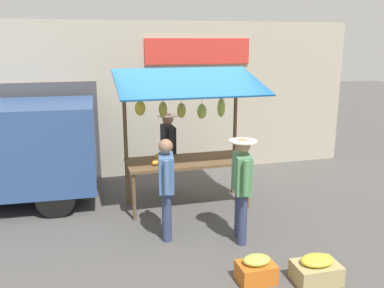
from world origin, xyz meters
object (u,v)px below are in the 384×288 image
at_px(vendor_with_sunhat, 168,147).
at_px(shopper_with_ponytail, 242,182).
at_px(market_stall, 186,123).
at_px(shopper_with_shopping_bag, 166,182).
at_px(produce_crate_side, 316,270).
at_px(produce_crate_near, 256,270).

relative_size(vendor_with_sunhat, shopper_with_ponytail, 1.01).
xyz_separation_m(market_stall, vendor_with_sunhat, (0.18, -0.72, -0.60)).
bearing_deg(shopper_with_shopping_bag, vendor_with_sunhat, -3.25).
bearing_deg(shopper_with_ponytail, produce_crate_side, -147.58).
relative_size(vendor_with_sunhat, produce_crate_near, 3.42).
bearing_deg(shopper_with_shopping_bag, produce_crate_side, -127.78).
height_order(shopper_with_shopping_bag, shopper_with_ponytail, shopper_with_ponytail).
xyz_separation_m(shopper_with_ponytail, produce_crate_side, (-0.50, 1.32, -0.79)).
height_order(shopper_with_shopping_bag, produce_crate_near, shopper_with_shopping_bag).
xyz_separation_m(shopper_with_shopping_bag, produce_crate_near, (-0.83, 1.51, -0.74)).
distance_m(vendor_with_sunhat, produce_crate_near, 3.52).
bearing_deg(produce_crate_side, market_stall, -72.10).
relative_size(shopper_with_shopping_bag, shopper_with_ponytail, 0.98).
distance_m(market_stall, shopper_with_ponytail, 1.76).
relative_size(shopper_with_shopping_bag, produce_crate_near, 3.32).
xyz_separation_m(market_stall, produce_crate_near, (-0.21, 2.70, -1.39)).
distance_m(shopper_with_ponytail, produce_crate_side, 1.61).
bearing_deg(shopper_with_ponytail, vendor_with_sunhat, 26.41).
xyz_separation_m(shopper_with_ponytail, produce_crate_near, (0.23, 1.11, -0.79)).
xyz_separation_m(produce_crate_near, produce_crate_side, (-0.73, 0.21, 0.00)).
xyz_separation_m(shopper_with_shopping_bag, shopper_with_ponytail, (-1.06, 0.41, 0.05)).
bearing_deg(shopper_with_ponytail, shopper_with_shopping_bag, 80.56).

